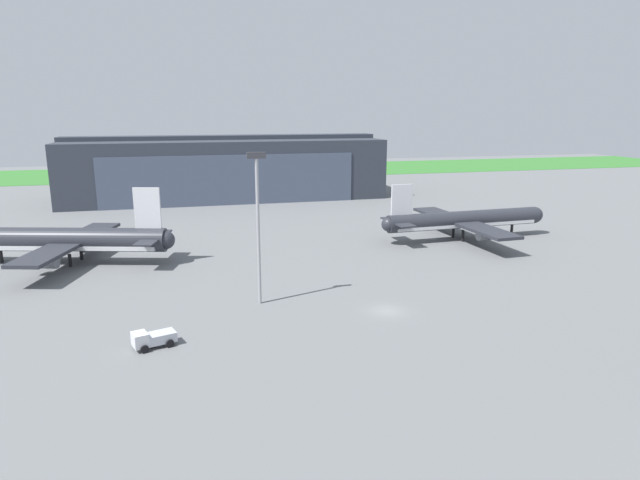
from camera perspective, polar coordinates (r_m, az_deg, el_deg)
ground_plane at (r=71.96m, az=6.97°, el=-7.35°), size 440.00×440.00×0.00m
grass_field_strip at (r=239.49m, az=-8.61°, el=7.08°), size 440.00×56.00×0.08m
maintenance_hangar at (r=167.31m, az=-9.85°, el=7.41°), size 90.87×31.31×18.33m
airliner_far_right at (r=113.68m, az=14.81°, el=2.01°), size 36.37×32.24×11.65m
airliner_far_left at (r=101.76m, az=-24.98°, el=-0.04°), size 36.01×30.88×12.99m
ops_van at (r=63.42m, az=-17.04°, el=-9.77°), size 4.95×3.42×1.96m
apron_light_mast at (r=71.57m, az=-6.49°, el=2.33°), size 2.40×0.50×20.18m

